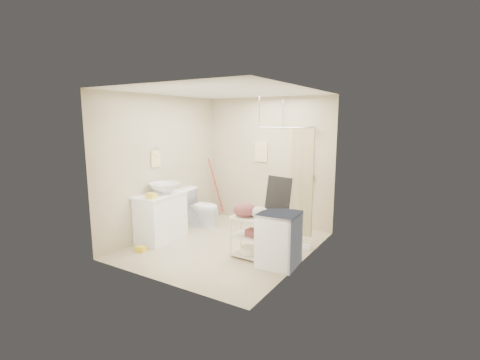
# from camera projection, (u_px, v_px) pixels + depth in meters

# --- Properties ---
(floor) EXTENTS (3.20, 3.20, 0.00)m
(floor) POSITION_uv_depth(u_px,v_px,m) (225.00, 245.00, 6.03)
(floor) COLOR #BBAE8C
(floor) RESTS_ON ground
(ceiling) EXTENTS (2.80, 3.20, 0.04)m
(ceiling) POSITION_uv_depth(u_px,v_px,m) (224.00, 91.00, 5.59)
(ceiling) COLOR silver
(ceiling) RESTS_ON ground
(wall_back) EXTENTS (2.80, 0.04, 2.60)m
(wall_back) POSITION_uv_depth(u_px,v_px,m) (268.00, 161.00, 7.16)
(wall_back) COLOR #BBB091
(wall_back) RESTS_ON ground
(wall_front) EXTENTS (2.80, 0.04, 2.60)m
(wall_front) POSITION_uv_depth(u_px,v_px,m) (156.00, 187.00, 4.46)
(wall_front) COLOR #BBB091
(wall_front) RESTS_ON ground
(wall_left) EXTENTS (0.04, 3.20, 2.60)m
(wall_left) POSITION_uv_depth(u_px,v_px,m) (163.00, 166.00, 6.53)
(wall_left) COLOR #BBB091
(wall_left) RESTS_ON ground
(wall_right) EXTENTS (0.04, 3.20, 2.60)m
(wall_right) POSITION_uv_depth(u_px,v_px,m) (304.00, 178.00, 5.09)
(wall_right) COLOR #BBB091
(wall_right) RESTS_ON ground
(vanity) EXTENTS (0.59, 0.99, 0.84)m
(vanity) POSITION_uv_depth(u_px,v_px,m) (161.00, 217.00, 6.26)
(vanity) COLOR white
(vanity) RESTS_ON ground
(sink) EXTENTS (0.58, 0.58, 0.19)m
(sink) POSITION_uv_depth(u_px,v_px,m) (165.00, 188.00, 6.22)
(sink) COLOR silver
(sink) RESTS_ON vanity
(counter_basket) EXTENTS (0.17, 0.13, 0.09)m
(counter_basket) POSITION_uv_depth(u_px,v_px,m) (151.00, 196.00, 5.84)
(counter_basket) COLOR yellow
(counter_basket) RESTS_ON vanity
(floor_basket) EXTENTS (0.26, 0.22, 0.12)m
(floor_basket) POSITION_uv_depth(u_px,v_px,m) (141.00, 248.00, 5.74)
(floor_basket) COLOR yellow
(floor_basket) RESTS_ON ground
(toilet) EXTENTS (0.80, 0.50, 0.78)m
(toilet) POSITION_uv_depth(u_px,v_px,m) (201.00, 207.00, 7.06)
(toilet) COLOR white
(toilet) RESTS_ON ground
(mop) EXTENTS (0.15, 0.15, 1.29)m
(mop) POSITION_uv_depth(u_px,v_px,m) (215.00, 188.00, 7.76)
(mop) COLOR #AF2026
(mop) RESTS_ON ground
(potted_plant_a) EXTENTS (0.20, 0.17, 0.31)m
(potted_plant_a) POSITION_uv_depth(u_px,v_px,m) (257.00, 216.00, 7.29)
(potted_plant_a) COLOR #9B4A35
(potted_plant_a) RESTS_ON ground
(potted_plant_b) EXTENTS (0.25, 0.23, 0.37)m
(potted_plant_b) POSITION_uv_depth(u_px,v_px,m) (274.00, 218.00, 7.03)
(potted_plant_b) COLOR brown
(potted_plant_b) RESTS_ON ground
(hanging_towel) EXTENTS (0.28, 0.03, 0.42)m
(hanging_towel) POSITION_uv_depth(u_px,v_px,m) (261.00, 152.00, 7.18)
(hanging_towel) COLOR beige
(hanging_towel) RESTS_ON wall_back
(towel_ring) EXTENTS (0.04, 0.22, 0.34)m
(towel_ring) POSITION_uv_depth(u_px,v_px,m) (156.00, 158.00, 6.32)
(towel_ring) COLOR #ECDD85
(towel_ring) RESTS_ON wall_left
(tp_holder) EXTENTS (0.08, 0.12, 0.14)m
(tp_holder) POSITION_uv_depth(u_px,v_px,m) (167.00, 195.00, 6.65)
(tp_holder) COLOR white
(tp_holder) RESTS_ON wall_left
(shower) EXTENTS (1.10, 1.10, 2.10)m
(shower) POSITION_uv_depth(u_px,v_px,m) (296.00, 181.00, 6.30)
(shower) COLOR white
(shower) RESTS_ON ground
(shampoo_bottle_a) EXTENTS (0.13, 0.13, 0.26)m
(shampoo_bottle_a) POSITION_uv_depth(u_px,v_px,m) (296.00, 156.00, 6.72)
(shampoo_bottle_a) COLOR silver
(shampoo_bottle_a) RESTS_ON shower
(shampoo_bottle_b) EXTENTS (0.08, 0.08, 0.15)m
(shampoo_bottle_b) POSITION_uv_depth(u_px,v_px,m) (300.00, 159.00, 6.72)
(shampoo_bottle_b) COLOR #36549C
(shampoo_bottle_b) RESTS_ON shower
(washing_machine) EXTENTS (0.59, 0.61, 0.81)m
(washing_machine) POSITION_uv_depth(u_px,v_px,m) (279.00, 239.00, 5.15)
(washing_machine) COLOR white
(washing_machine) RESTS_ON ground
(laundry_rack) EXTENTS (0.59, 0.35, 0.80)m
(laundry_rack) POSITION_uv_depth(u_px,v_px,m) (250.00, 233.00, 5.43)
(laundry_rack) COLOR beige
(laundry_rack) RESTS_ON ground
(ironing_board) EXTENTS (0.38, 0.29, 1.34)m
(ironing_board) POSITION_uv_depth(u_px,v_px,m) (276.00, 218.00, 5.32)
(ironing_board) COLOR black
(ironing_board) RESTS_ON ground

